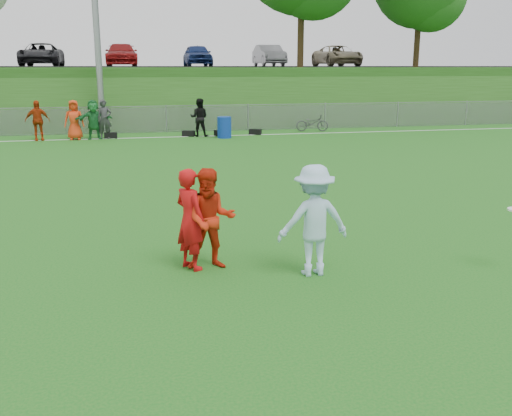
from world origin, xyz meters
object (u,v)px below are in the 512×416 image
object	(u,v)px
player_red_center	(211,219)
player_blue	(314,221)
bicycle	(312,123)
player_red_left	(190,219)
recycling_bin	(224,127)

from	to	relation	value
player_red_center	player_blue	world-z (taller)	player_blue
player_blue	bicycle	distance (m)	19.81
player_red_left	bicycle	xyz separation A→B (m)	(7.88, 18.18, -0.39)
player_blue	player_red_left	bearing A→B (deg)	-21.49
bicycle	player_red_center	bearing A→B (deg)	169.65
player_blue	player_red_center	bearing A→B (deg)	-23.31
player_red_left	bicycle	size ratio (longest dim) A/B	1.02
recycling_bin	player_red_left	bearing A→B (deg)	-101.20
recycling_bin	player_red_center	bearing A→B (deg)	-100.11
player_red_center	bicycle	distance (m)	19.76
player_red_center	recycling_bin	bearing A→B (deg)	83.54
player_red_center	bicycle	world-z (taller)	player_red_center
player_red_center	recycling_bin	world-z (taller)	player_red_center
player_blue	bicycle	size ratio (longest dim) A/B	1.08
player_red_left	bicycle	bearing A→B (deg)	-56.38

